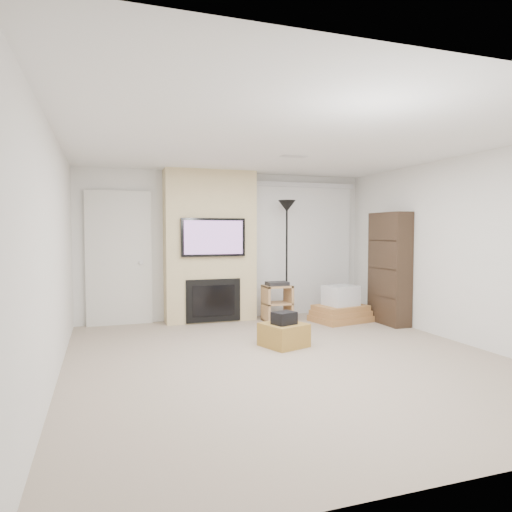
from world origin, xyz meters
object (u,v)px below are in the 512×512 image
object	(u,v)px
bookshelf	(389,268)
floor_lamp	(287,226)
av_stand	(277,301)
box_stack	(341,308)
ottoman	(284,335)

from	to	relation	value
bookshelf	floor_lamp	bearing A→B (deg)	147.25
av_stand	box_stack	size ratio (longest dim) A/B	0.65
ottoman	av_stand	world-z (taller)	av_stand
av_stand	bookshelf	xyz separation A→B (m)	(1.65, -0.77, 0.55)
bookshelf	ottoman	bearing A→B (deg)	-159.42
floor_lamp	av_stand	bearing A→B (deg)	-147.54
ottoman	box_stack	world-z (taller)	box_stack
box_stack	ottoman	bearing A→B (deg)	-141.01
box_stack	bookshelf	size ratio (longest dim) A/B	0.56
ottoman	floor_lamp	world-z (taller)	floor_lamp
av_stand	box_stack	xyz separation A→B (m)	(0.99, -0.35, -0.12)
av_stand	floor_lamp	bearing A→B (deg)	32.46
box_stack	bookshelf	xyz separation A→B (m)	(0.65, -0.41, 0.67)
ottoman	floor_lamp	xyz separation A→B (m)	(0.75, 1.73, 1.44)
ottoman	bookshelf	xyz separation A→B (m)	(2.17, 0.81, 0.75)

